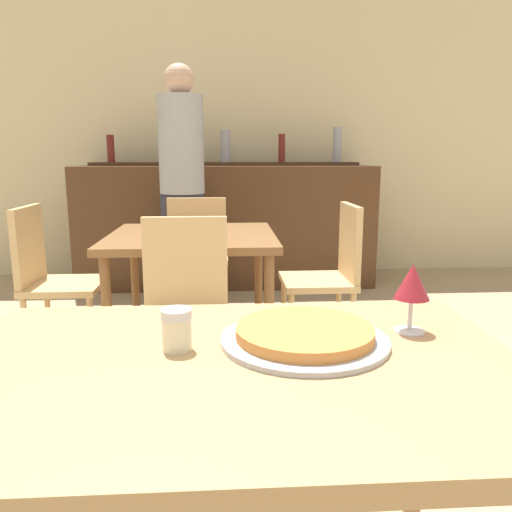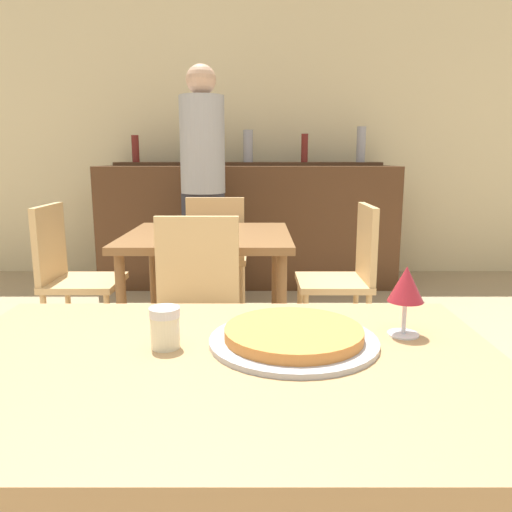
# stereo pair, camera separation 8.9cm
# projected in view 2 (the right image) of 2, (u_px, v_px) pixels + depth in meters

# --- Properties ---
(wall_back) EXTENTS (8.00, 0.05, 2.80)m
(wall_back) POSITION_uv_depth(u_px,v_px,m) (247.00, 129.00, 4.81)
(wall_back) COLOR beige
(wall_back) RESTS_ON ground_plane
(dining_table_near) EXTENTS (1.15, 0.77, 0.75)m
(dining_table_near) POSITION_uv_depth(u_px,v_px,m) (219.00, 399.00, 1.00)
(dining_table_near) COLOR #A87F51
(dining_table_near) RESTS_ON ground_plane
(dining_table_far) EXTENTS (0.91, 0.89, 0.73)m
(dining_table_far) POSITION_uv_depth(u_px,v_px,m) (206.00, 248.00, 2.79)
(dining_table_far) COLOR brown
(dining_table_far) RESTS_ON ground_plane
(bar_counter) EXTENTS (2.60, 0.56, 1.06)m
(bar_counter) POSITION_uv_depth(u_px,v_px,m) (246.00, 226.00, 4.49)
(bar_counter) COLOR #4C2D19
(bar_counter) RESTS_ON ground_plane
(bar_back_shelf) EXTENTS (2.39, 0.24, 0.34)m
(bar_back_shelf) POSITION_uv_depth(u_px,v_px,m) (249.00, 158.00, 4.51)
(bar_back_shelf) COLOR #4C2D19
(bar_back_shelf) RESTS_ON bar_counter
(chair_far_side_front) EXTENTS (0.40, 0.40, 0.88)m
(chair_far_side_front) POSITION_uv_depth(u_px,v_px,m) (194.00, 302.00, 2.21)
(chair_far_side_front) COLOR tan
(chair_far_side_front) RESTS_ON ground_plane
(chair_far_side_back) EXTENTS (0.40, 0.40, 0.88)m
(chair_far_side_back) POSITION_uv_depth(u_px,v_px,m) (215.00, 250.00, 3.42)
(chair_far_side_back) COLOR tan
(chair_far_side_back) RESTS_ON ground_plane
(chair_far_side_left) EXTENTS (0.40, 0.40, 0.88)m
(chair_far_side_left) POSITION_uv_depth(u_px,v_px,m) (68.00, 271.00, 2.81)
(chair_far_side_left) COLOR tan
(chair_far_side_left) RESTS_ON ground_plane
(chair_far_side_right) EXTENTS (0.40, 0.40, 0.88)m
(chair_far_side_right) POSITION_uv_depth(u_px,v_px,m) (345.00, 271.00, 2.81)
(chair_far_side_right) COLOR tan
(chair_far_side_right) RESTS_ON ground_plane
(pizza_tray) EXTENTS (0.36, 0.36, 0.04)m
(pizza_tray) POSITION_uv_depth(u_px,v_px,m) (292.00, 336.00, 1.07)
(pizza_tray) COLOR #A3A3A8
(pizza_tray) RESTS_ON dining_table_near
(cheese_shaker) EXTENTS (0.06, 0.06, 0.09)m
(cheese_shaker) POSITION_uv_depth(u_px,v_px,m) (163.00, 327.00, 1.04)
(cheese_shaker) COLOR beige
(cheese_shaker) RESTS_ON dining_table_near
(person_standing) EXTENTS (0.34, 0.34, 1.81)m
(person_standing) POSITION_uv_depth(u_px,v_px,m) (201.00, 177.00, 3.83)
(person_standing) COLOR #2D2D38
(person_standing) RESTS_ON ground_plane
(wine_glass) EXTENTS (0.08, 0.08, 0.16)m
(wine_glass) POSITION_uv_depth(u_px,v_px,m) (404.00, 286.00, 1.10)
(wine_glass) COLOR silver
(wine_glass) RESTS_ON dining_table_near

